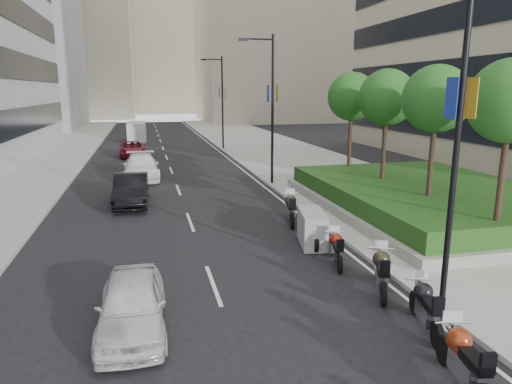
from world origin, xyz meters
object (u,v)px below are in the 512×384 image
object	(u,v)px
car_a	(132,304)
delivery_van	(137,133)
motorcycle_2	(426,307)
lamp_post_0	(454,120)
lamp_post_1	(270,103)
lamp_post_2	(221,98)
motorcycle_3	(381,271)
car_d	(133,149)
motorcycle_6	(291,209)
motorcycle_1	(464,360)
motorcycle_4	(336,248)
car_c	(141,167)
motorcycle_5	(312,228)
car_b	(131,190)

from	to	relation	value
car_a	delivery_van	bearing A→B (deg)	91.63
motorcycle_2	lamp_post_0	bearing A→B (deg)	-32.57
motorcycle_2	delivery_van	world-z (taller)	delivery_van
lamp_post_0	lamp_post_1	size ratio (longest dim) A/B	1.00
lamp_post_2	motorcycle_3	size ratio (longest dim) A/B	4.08
car_a	car_d	size ratio (longest dim) A/B	0.83
car_a	motorcycle_6	bearing A→B (deg)	51.45
motorcycle_2	car_d	size ratio (longest dim) A/B	0.46
motorcycle_1	motorcycle_2	distance (m)	2.29
lamp_post_1	delivery_van	distance (m)	29.51
lamp_post_1	motorcycle_1	bearing A→B (deg)	-94.51
motorcycle_4	car_c	bearing A→B (deg)	34.72
motorcycle_5	car_b	world-z (taller)	car_b
motorcycle_6	car_c	xyz separation A→B (m)	(-6.48, 12.29, 0.15)
lamp_post_2	motorcycle_4	xyz separation A→B (m)	(-1.32, -31.28, -4.52)
lamp_post_1	motorcycle_5	bearing A→B (deg)	-97.22
motorcycle_4	delivery_van	distance (m)	41.91
car_d	delivery_van	xyz separation A→B (m)	(0.27, 12.83, 0.35)
motorcycle_4	delivery_van	size ratio (longest dim) A/B	0.38
motorcycle_2	motorcycle_6	size ratio (longest dim) A/B	0.92
motorcycle_6	car_d	size ratio (longest dim) A/B	0.50
motorcycle_2	car_b	world-z (taller)	car_b
motorcycle_2	car_c	distance (m)	23.01
lamp_post_0	motorcycle_2	size ratio (longest dim) A/B	4.08
lamp_post_0	motorcycle_2	distance (m)	4.65
motorcycle_6	car_b	bearing A→B (deg)	66.79
motorcycle_5	motorcycle_6	distance (m)	3.05
motorcycle_6	car_c	bearing A→B (deg)	41.11
lamp_post_2	motorcycle_5	distance (m)	29.59
motorcycle_5	car_b	distance (m)	10.67
motorcycle_6	lamp_post_0	bearing A→B (deg)	-158.44
lamp_post_1	motorcycle_6	distance (m)	9.38
lamp_post_2	motorcycle_1	xyz separation A→B (m)	(-1.58, -38.06, -4.45)
lamp_post_2	car_a	distance (m)	35.39
motorcycle_2	delivery_van	distance (m)	46.48
motorcycle_2	car_a	size ratio (longest dim) A/B	0.55
car_a	car_b	size ratio (longest dim) A/B	0.84
lamp_post_2	motorcycle_2	distance (m)	36.15
lamp_post_0	motorcycle_6	size ratio (longest dim) A/B	3.74
motorcycle_4	car_a	distance (m)	7.25
lamp_post_1	car_c	xyz separation A→B (m)	(-7.75, 4.12, -4.26)
motorcycle_6	car_b	distance (m)	8.67
car_c	delivery_van	xyz separation A→B (m)	(-0.50, 23.92, 0.22)
motorcycle_1	motorcycle_5	distance (m)	8.84
motorcycle_6	car_c	size ratio (longest dim) A/B	0.43
lamp_post_0	delivery_van	bearing A→B (deg)	100.39
motorcycle_3	car_a	xyz separation A→B (m)	(-7.02, -0.56, 0.06)
motorcycle_4	lamp_post_0	bearing A→B (deg)	-146.02
lamp_post_0	car_b	distance (m)	16.79
motorcycle_4	car_c	distance (m)	18.56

